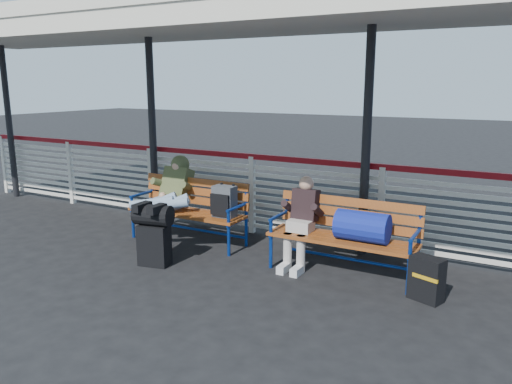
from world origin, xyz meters
The scene contains 9 objects.
ground centered at (0.00, 0.00, 0.00)m, with size 60.00×60.00×0.00m, color black.
fence centered at (0.00, 1.90, 0.66)m, with size 12.08×0.08×1.24m.
canopy centered at (0.00, 0.87, 3.04)m, with size 12.60×3.60×3.16m.
luggage_stack centered at (-0.39, 0.05, 0.43)m, with size 0.53×0.36×0.80m.
bench_left centered at (-0.41, 1.09, 0.59)m, with size 1.80×0.56×0.92m.
bench_right centered at (1.94, 0.93, 0.60)m, with size 1.80×0.56×0.92m.
traveler_man centered at (-0.74, 0.74, 0.69)m, with size 0.94×1.64×0.77m.
companion_person centered at (1.26, 0.93, 0.60)m, with size 0.32×0.66×1.15m.
suitcase_side centered at (2.86, 0.63, 0.24)m, with size 0.39×0.32×0.48m.
Camera 1 is at (3.68, -4.63, 2.29)m, focal length 35.00 mm.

